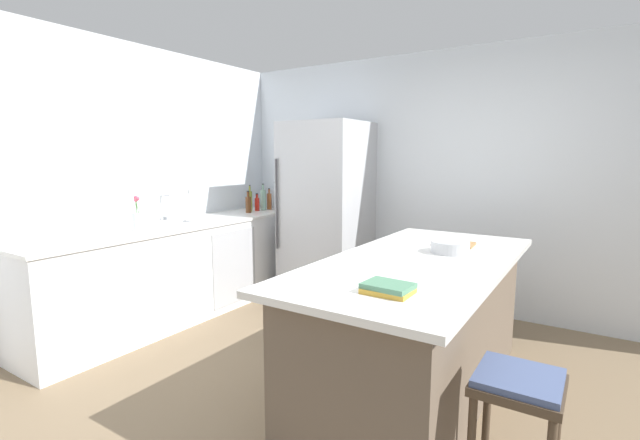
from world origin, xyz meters
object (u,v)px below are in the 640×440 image
object	(u,v)px
cookbook_stack	(388,288)
mixing_bowl	(450,247)
sink_faucet	(162,208)
paper_towel_roll	(189,208)
bar_stool	(517,399)
vinegar_bottle	(269,201)
soda_bottle	(276,198)
gin_bottle	(263,199)
olive_oil_bottle	(250,201)
cutting_board	(454,244)
hot_sauce_bottle	(257,204)
flower_vase	(138,220)
syrup_bottle	(248,204)
refrigerator	(326,212)
kitchen_island	(417,326)

from	to	relation	value
cookbook_stack	mixing_bowl	world-z (taller)	mixing_bowl
sink_faucet	mixing_bowl	size ratio (longest dim) A/B	1.17
paper_towel_roll	bar_stool	bearing A→B (deg)	-17.10
vinegar_bottle	soda_bottle	bearing A→B (deg)	72.49
paper_towel_roll	mixing_bowl	bearing A→B (deg)	0.37
gin_bottle	olive_oil_bottle	world-z (taller)	gin_bottle
sink_faucet	olive_oil_bottle	xyz separation A→B (m)	(0.02, 1.20, -0.03)
gin_bottle	mixing_bowl	xyz separation A→B (m)	(2.57, -1.10, -0.10)
vinegar_bottle	cutting_board	bearing A→B (deg)	-20.04
hot_sauce_bottle	olive_oil_bottle	world-z (taller)	olive_oil_bottle
sink_faucet	vinegar_bottle	distance (m)	1.50
bar_stool	vinegar_bottle	distance (m)	3.87
flower_vase	soda_bottle	bearing A→B (deg)	90.23
vinegar_bottle	flower_vase	bearing A→B (deg)	-88.89
sink_faucet	syrup_bottle	bearing A→B (deg)	85.97
vinegar_bottle	gin_bottle	bearing A→B (deg)	-99.91
refrigerator	olive_oil_bottle	xyz separation A→B (m)	(-0.92, -0.21, 0.09)
refrigerator	cutting_board	size ratio (longest dim) A/B	6.44
refrigerator	cookbook_stack	bearing A→B (deg)	-51.89
sink_faucet	hot_sauce_bottle	bearing A→B (deg)	88.18
gin_bottle	syrup_bottle	size ratio (longest dim) A/B	1.26
vinegar_bottle	paper_towel_roll	bearing A→B (deg)	-91.02
gin_bottle	hot_sauce_bottle	size ratio (longest dim) A/B	1.53
sink_faucet	cookbook_stack	bearing A→B (deg)	-15.97
syrup_bottle	olive_oil_bottle	bearing A→B (deg)	121.84
soda_bottle	olive_oil_bottle	world-z (taller)	soda_bottle
refrigerator	sink_faucet	world-z (taller)	refrigerator
refrigerator	bar_stool	distance (m)	3.14
paper_towel_roll	soda_bottle	xyz separation A→B (m)	(0.05, 1.30, 0.00)
paper_towel_roll	gin_bottle	size ratio (longest dim) A/B	0.99
cookbook_stack	gin_bottle	bearing A→B (deg)	140.16
paper_towel_roll	syrup_bottle	size ratio (longest dim) A/B	1.25
kitchen_island	paper_towel_roll	world-z (taller)	paper_towel_roll
mixing_bowl	cutting_board	bearing A→B (deg)	100.91
paper_towel_roll	olive_oil_bottle	distance (m)	0.92
flower_vase	olive_oil_bottle	size ratio (longest dim) A/B	0.98
vinegar_bottle	bar_stool	bearing A→B (deg)	-34.74
bar_stool	flower_vase	world-z (taller)	flower_vase
soda_bottle	syrup_bottle	size ratio (longest dim) A/B	1.31
soda_bottle	refrigerator	bearing A→B (deg)	-11.77
kitchen_island	paper_towel_roll	bearing A→B (deg)	173.60
gin_bottle	cookbook_stack	xyz separation A→B (m)	(2.58, -2.15, -0.11)
bar_stool	cookbook_stack	bearing A→B (deg)	-174.37
syrup_bottle	kitchen_island	bearing A→B (deg)	-24.34
bar_stool	vinegar_bottle	size ratio (longest dim) A/B	2.48
paper_towel_roll	syrup_bottle	distance (m)	0.82
hot_sauce_bottle	paper_towel_roll	bearing A→B (deg)	-89.75
refrigerator	syrup_bottle	world-z (taller)	refrigerator
flower_vase	mixing_bowl	xyz separation A→B (m)	(2.52, 0.64, -0.07)
flower_vase	olive_oil_bottle	world-z (taller)	olive_oil_bottle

